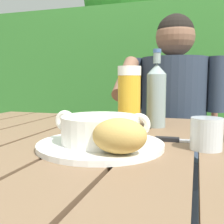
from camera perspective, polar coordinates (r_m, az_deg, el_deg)
The scene contains 11 objects.
dining_table at distance 0.71m, azimuth -1.19°, elevation -13.18°, with size 1.30×0.93×0.74m.
hedge_backdrop at distance 2.48m, azimuth 14.59°, elevation 6.67°, with size 3.76×0.86×2.06m.
chair_near_diner at distance 1.60m, azimuth 13.07°, elevation -8.57°, with size 0.46×0.44×0.98m.
person_eating at distance 1.35m, azimuth 12.54°, elevation -0.96°, with size 0.48×0.47×1.21m.
serving_plate at distance 0.62m, azimuth -2.43°, elevation -6.94°, with size 0.29×0.29×0.01m.
soup_bowl at distance 0.61m, azimuth -2.44°, elevation -3.50°, with size 0.23×0.18×0.07m.
bread_roll at distance 0.52m, azimuth 1.61°, elevation -5.08°, with size 0.11×0.09×0.07m.
beer_glass at distance 0.84m, azimuth 3.66°, elevation 3.00°, with size 0.07×0.07×0.20m.
beer_bottle at distance 0.89m, azimuth 9.37°, elevation 3.71°, with size 0.06×0.06×0.25m.
water_glass_small at distance 0.63m, azimuth 19.36°, elevation -4.35°, with size 0.07×0.07×0.07m.
table_knife at distance 0.70m, azimuth 13.86°, elevation -5.81°, with size 0.15×0.03×0.01m.
Camera 1 is at (0.22, -0.63, 0.89)m, focal length 43.18 mm.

